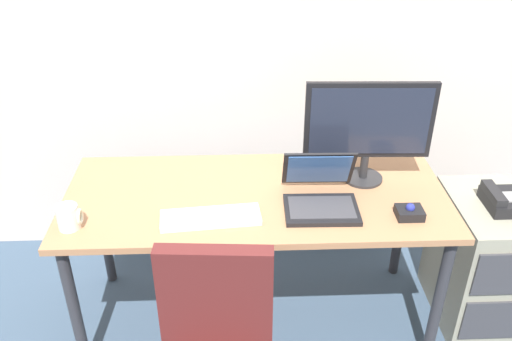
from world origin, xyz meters
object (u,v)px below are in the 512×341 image
(file_cabinet, at_px, (486,260))
(desk_phone, at_px, (503,200))
(coffee_mug, at_px, (69,217))
(keyboard, at_px, (211,217))
(laptop, at_px, (320,194))
(monitor_main, at_px, (369,125))
(trackball_mouse, at_px, (410,212))

(file_cabinet, bearing_deg, desk_phone, -116.78)
(coffee_mug, bearing_deg, file_cabinet, 6.32)
(desk_phone, relative_size, coffee_mug, 1.97)
(file_cabinet, xyz_separation_m, keyboard, (-1.32, -0.18, 0.42))
(laptop, bearing_deg, desk_phone, 4.33)
(monitor_main, distance_m, trackball_mouse, 0.42)
(file_cabinet, height_order, laptop, laptop)
(monitor_main, distance_m, keyboard, 0.80)
(trackball_mouse, xyz_separation_m, coffee_mug, (-1.38, -0.02, 0.03))
(trackball_mouse, distance_m, coffee_mug, 1.39)
(desk_phone, bearing_deg, monitor_main, 167.93)
(desk_phone, xyz_separation_m, keyboard, (-1.31, -0.16, 0.06))
(file_cabinet, bearing_deg, laptop, -174.62)
(desk_phone, bearing_deg, coffee_mug, -174.15)
(laptop, distance_m, coffee_mug, 1.04)
(keyboard, relative_size, laptop, 1.28)
(coffee_mug, bearing_deg, keyboard, 3.09)
(monitor_main, bearing_deg, keyboard, -157.08)
(laptop, height_order, trackball_mouse, laptop)
(keyboard, bearing_deg, monitor_main, 22.92)
(laptop, bearing_deg, file_cabinet, 5.38)
(keyboard, bearing_deg, trackball_mouse, -0.75)
(file_cabinet, height_order, monitor_main, monitor_main)
(keyboard, bearing_deg, coffee_mug, -176.91)
(file_cabinet, relative_size, monitor_main, 1.16)
(keyboard, xyz_separation_m, coffee_mug, (-0.56, -0.03, 0.04))
(keyboard, height_order, coffee_mug, coffee_mug)
(file_cabinet, relative_size, desk_phone, 3.28)
(file_cabinet, xyz_separation_m, laptop, (-0.85, -0.08, 0.46))
(desk_phone, xyz_separation_m, monitor_main, (-0.61, 0.13, 0.32))
(laptop, relative_size, trackball_mouse, 2.98)
(trackball_mouse, bearing_deg, keyboard, 179.25)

